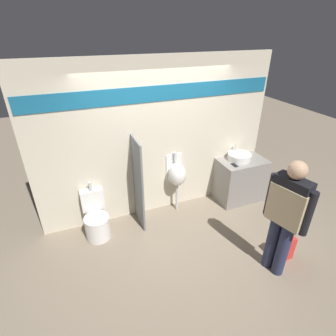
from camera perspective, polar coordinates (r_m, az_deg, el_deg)
The scene contains 10 objects.
ground_plane at distance 4.66m, azimuth 0.80°, elevation -12.38°, with size 16.00×16.00×0.00m, color gray.
display_wall at distance 4.41m, azimuth -2.08°, elevation 6.06°, with size 4.10×0.07×2.70m.
sink_counter at distance 5.28m, azimuth 15.40°, elevation -2.46°, with size 0.89×0.57×0.84m.
sink_basin at distance 5.07m, azimuth 15.25°, elevation 2.42°, with size 0.43×0.43×0.26m.
cell_phone at distance 4.85m, azimuth 14.26°, elevation 0.61°, with size 0.07×0.14×0.01m.
divider_near_counter at distance 4.31m, azimuth -6.50°, elevation -3.49°, with size 0.03×0.53×1.56m.
urinal_near_counter at distance 4.62m, azimuth 1.97°, elevation -1.41°, with size 0.31×0.33×1.13m.
toilet at distance 4.46m, azimuth -15.33°, elevation -10.78°, with size 0.41×0.57×0.89m.
person_in_vest at distance 3.64m, azimuth 24.34°, elevation -8.78°, with size 0.33×0.58×1.71m.
shopping_bag at distance 4.35m, azimuth 24.13°, elevation -15.61°, with size 0.25×0.14×0.50m.
Camera 1 is at (-1.37, -3.25, 3.04)m, focal length 28.00 mm.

